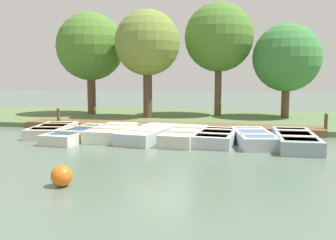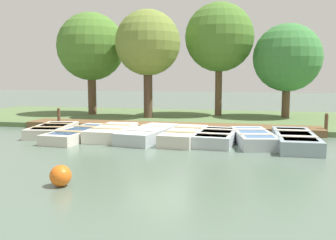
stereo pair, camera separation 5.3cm
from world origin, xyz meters
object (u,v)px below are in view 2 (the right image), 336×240
at_px(mooring_post_far, 326,124).
at_px(park_tree_right, 287,58).
at_px(buoy, 61,176).
at_px(rowboat_1, 79,134).
at_px(park_tree_center, 219,38).
at_px(rowboat_0, 53,130).
at_px(rowboat_5, 216,137).
at_px(park_tree_left, 148,44).
at_px(rowboat_2, 112,132).
at_px(park_tree_far_left, 91,47).
at_px(rowboat_4, 185,135).
at_px(rowboat_3, 149,134).
at_px(rowboat_6, 253,138).
at_px(rowboat_7, 295,140).
at_px(mooring_post_near, 59,117).

xyz_separation_m(mooring_post_far, park_tree_right, (-4.24, -1.13, 2.67)).
bearing_deg(buoy, rowboat_1, -157.49).
bearing_deg(park_tree_center, rowboat_0, -40.29).
relative_size(rowboat_5, park_tree_left, 0.51).
bearing_deg(park_tree_right, rowboat_2, -44.84).
distance_m(rowboat_0, park_tree_right, 11.42).
bearing_deg(park_tree_center, park_tree_far_left, -83.37).
relative_size(mooring_post_far, park_tree_left, 0.16).
distance_m(rowboat_4, rowboat_5, 1.07).
bearing_deg(rowboat_0, rowboat_3, 77.56).
relative_size(rowboat_3, rowboat_6, 1.07).
bearing_deg(park_tree_far_left, rowboat_3, 38.55).
bearing_deg(rowboat_4, park_tree_far_left, -130.80).
distance_m(rowboat_1, rowboat_2, 1.17).
bearing_deg(park_tree_left, rowboat_7, 50.40).
height_order(rowboat_0, rowboat_2, rowboat_2).
bearing_deg(park_tree_far_left, buoy, 21.22).
xyz_separation_m(rowboat_7, park_tree_center, (-7.03, -3.07, 3.94)).
xyz_separation_m(rowboat_0, rowboat_5, (0.31, 6.19, 0.01)).
height_order(rowboat_4, rowboat_7, rowboat_7).
bearing_deg(rowboat_1, mooring_post_far, 111.15).
distance_m(rowboat_1, mooring_post_far, 9.18).
bearing_deg(park_tree_center, mooring_post_far, 45.03).
distance_m(rowboat_3, rowboat_5, 2.35).
bearing_deg(buoy, rowboat_7, 137.61).
relative_size(mooring_post_near, park_tree_right, 0.18).
xyz_separation_m(mooring_post_far, park_tree_far_left, (-3.67, -11.10, 3.32)).
relative_size(mooring_post_near, park_tree_center, 0.14).
xyz_separation_m(rowboat_3, park_tree_center, (-6.86, 1.80, 3.94)).
bearing_deg(park_tree_far_left, rowboat_1, 20.10).
xyz_separation_m(mooring_post_near, park_tree_center, (-4.45, 6.60, 3.73)).
distance_m(rowboat_2, rowboat_6, 4.99).
relative_size(rowboat_6, mooring_post_far, 3.61).
xyz_separation_m(rowboat_1, park_tree_right, (-6.95, 7.63, 2.91)).
bearing_deg(rowboat_4, rowboat_0, -88.73).
distance_m(rowboat_3, rowboat_6, 3.58).
bearing_deg(rowboat_6, rowboat_5, -97.19).
relative_size(rowboat_7, park_tree_right, 0.72).
xyz_separation_m(rowboat_1, mooring_post_near, (-2.71, -2.29, 0.25)).
bearing_deg(rowboat_3, rowboat_7, 96.54).
height_order(rowboat_2, park_tree_center, park_tree_center).
bearing_deg(rowboat_5, park_tree_center, -171.23).
relative_size(rowboat_1, park_tree_far_left, 0.62).
bearing_deg(rowboat_6, rowboat_4, -99.88).
xyz_separation_m(buoy, park_tree_center, (-12.63, 2.04, 3.94)).
height_order(rowboat_3, rowboat_6, rowboat_3).
bearing_deg(park_tree_far_left, mooring_post_far, 71.68).
bearing_deg(rowboat_7, rowboat_1, -90.37).
relative_size(rowboat_1, park_tree_left, 0.64).
xyz_separation_m(rowboat_2, park_tree_center, (-6.77, 3.21, 3.94)).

